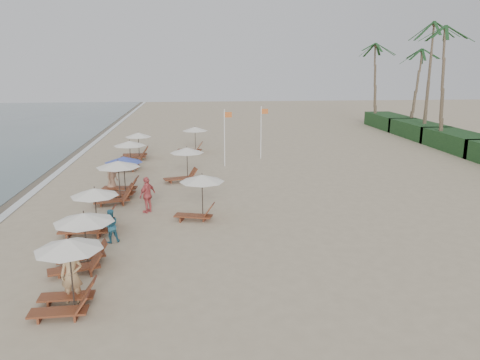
{
  "coord_description": "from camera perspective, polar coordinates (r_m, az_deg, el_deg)",
  "views": [
    {
      "loc": [
        -1.47,
        -16.58,
        7.5
      ],
      "look_at": [
        1.0,
        7.97,
        1.3
      ],
      "focal_mm": 34.6,
      "sensor_mm": 36.0,
      "label": 1
    }
  ],
  "objects": [
    {
      "name": "lounger_station_1",
      "position": [
        18.33,
        -19.12,
        -7.01
      ],
      "size": [
        2.54,
        2.29,
        2.19
      ],
      "color": "brown",
      "rests_on": "ground"
    },
    {
      "name": "beachgoer_mid_a",
      "position": [
        20.72,
        -15.7,
        -5.48
      ],
      "size": [
        0.88,
        0.78,
        1.49
      ],
      "primitive_type": "imported",
      "rotation": [
        0.0,
        0.0,
        3.51
      ],
      "color": "teal",
      "rests_on": "ground"
    },
    {
      "name": "inland_station_2",
      "position": [
        40.41,
        -5.9,
        5.22
      ],
      "size": [
        2.82,
        2.24,
        2.22
      ],
      "color": "brown",
      "rests_on": "ground"
    },
    {
      "name": "beachgoer_near",
      "position": [
        16.03,
        -20.05,
        -10.94
      ],
      "size": [
        0.69,
        0.46,
        1.89
      ],
      "primitive_type": "imported",
      "rotation": [
        0.0,
        0.0,
        -0.01
      ],
      "color": "tan",
      "rests_on": "ground"
    },
    {
      "name": "lounger_station_3",
      "position": [
        26.47,
        -15.14,
        -0.11
      ],
      "size": [
        2.69,
        2.41,
        2.35
      ],
      "color": "brown",
      "rests_on": "ground"
    },
    {
      "name": "beachgoer_far_b",
      "position": [
        28.94,
        -15.54,
        0.42
      ],
      "size": [
        0.88,
        1.05,
        1.83
      ],
      "primitive_type": "imported",
      "rotation": [
        0.0,
        0.0,
        1.17
      ],
      "color": "#A47859",
      "rests_on": "ground"
    },
    {
      "name": "beachgoer_far_a",
      "position": [
        24.34,
        -11.35,
        -1.8
      ],
      "size": [
        1.04,
        1.17,
        1.89
      ],
      "primitive_type": "imported",
      "rotation": [
        0.0,
        0.0,
        4.07
      ],
      "color": "#C74F51",
      "rests_on": "ground"
    },
    {
      "name": "lounger_station_2",
      "position": [
        22.22,
        -18.11,
        -3.81
      ],
      "size": [
        2.72,
        2.16,
        2.06
      ],
      "color": "brown",
      "rests_on": "ground"
    },
    {
      "name": "ground",
      "position": [
        18.26,
        -0.62,
        -10.15
      ],
      "size": [
        160.0,
        160.0,
        0.0
      ],
      "primitive_type": "plane",
      "color": "tan",
      "rests_on": "ground"
    },
    {
      "name": "inland_station_1",
      "position": [
        30.35,
        -6.98,
        2.28
      ],
      "size": [
        2.79,
        2.24,
        2.22
      ],
      "color": "brown",
      "rests_on": "ground"
    },
    {
      "name": "lounger_station_0",
      "position": [
        15.46,
        -20.77,
        -10.8
      ],
      "size": [
        2.33,
        2.08,
        2.38
      ],
      "color": "brown",
      "rests_on": "ground"
    },
    {
      "name": "inland_station_0",
      "position": [
        22.81,
        -5.12,
        -1.39
      ],
      "size": [
        2.64,
        2.24,
        2.22
      ],
      "color": "brown",
      "rests_on": "ground"
    },
    {
      "name": "wet_sand_band",
      "position": [
        29.74,
        -27.31,
        -2.11
      ],
      "size": [
        3.2,
        140.0,
        0.01
      ],
      "primitive_type": "cube",
      "color": "#6B5E4C",
      "rests_on": "ground"
    },
    {
      "name": "foam_line",
      "position": [
        29.28,
        -24.95,
        -2.07
      ],
      "size": [
        0.5,
        140.0,
        0.02
      ],
      "primitive_type": "cube",
      "color": "white",
      "rests_on": "ground"
    },
    {
      "name": "flag_pole_near",
      "position": [
        34.59,
        -1.86,
        5.58
      ],
      "size": [
        0.59,
        0.08,
        4.27
      ],
      "color": "silver",
      "rests_on": "ground"
    },
    {
      "name": "lounger_station_6",
      "position": [
        38.52,
        -12.74,
        4.06
      ],
      "size": [
        2.55,
        2.12,
        2.14
      ],
      "color": "brown",
      "rests_on": "ground"
    },
    {
      "name": "lounger_station_4",
      "position": [
        27.98,
        -14.57,
        0.38
      ],
      "size": [
        2.64,
        2.21,
        2.29
      ],
      "color": "brown",
      "rests_on": "ground"
    },
    {
      "name": "flag_pole_far",
      "position": [
        37.45,
        2.66,
        6.2
      ],
      "size": [
        0.6,
        0.08,
        4.24
      ],
      "color": "silver",
      "rests_on": "ground"
    },
    {
      "name": "lounger_station_5",
      "position": [
        34.46,
        -13.72,
        3.07
      ],
      "size": [
        2.56,
        2.32,
        2.14
      ],
      "color": "brown",
      "rests_on": "ground"
    }
  ]
}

